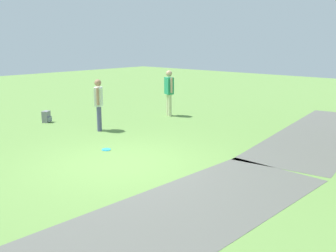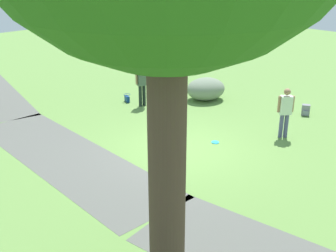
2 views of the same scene
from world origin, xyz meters
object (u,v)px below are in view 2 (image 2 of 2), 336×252
(backpack_by_boulder, at_px, (210,86))
(spare_backpack_on_lawn, at_px, (306,110))
(frisbee_on_grass, at_px, (215,142))
(handbag_on_grass, at_px, (127,98))
(lawn_boulder, at_px, (206,89))
(man_near_boulder, at_px, (285,109))
(woman_with_handbag, at_px, (142,81))

(backpack_by_boulder, xyz_separation_m, spare_backpack_on_lawn, (-4.41, -0.11, 0.00))
(backpack_by_boulder, relative_size, spare_backpack_on_lawn, 1.00)
(spare_backpack_on_lawn, relative_size, frisbee_on_grass, 1.68)
(handbag_on_grass, xyz_separation_m, spare_backpack_on_lawn, (-5.81, -3.63, 0.05))
(lawn_boulder, relative_size, frisbee_on_grass, 8.15)
(man_near_boulder, height_order, spare_backpack_on_lawn, man_near_boulder)
(lawn_boulder, height_order, backpack_by_boulder, lawn_boulder)
(woman_with_handbag, relative_size, frisbee_on_grass, 7.22)
(lawn_boulder, relative_size, backpack_by_boulder, 4.84)
(handbag_on_grass, bearing_deg, woman_with_handbag, -172.26)
(handbag_on_grass, relative_size, backpack_by_boulder, 0.88)
(lawn_boulder, xyz_separation_m, spare_backpack_on_lawn, (-3.76, -1.20, -0.26))
(spare_backpack_on_lawn, bearing_deg, woman_with_handbag, 35.08)
(frisbee_on_grass, bearing_deg, woman_with_handbag, -9.83)
(lawn_boulder, bearing_deg, handbag_on_grass, 49.87)
(lawn_boulder, height_order, spare_backpack_on_lawn, lawn_boulder)
(handbag_on_grass, xyz_separation_m, backpack_by_boulder, (-1.39, -3.51, 0.05))
(spare_backpack_on_lawn, xyz_separation_m, frisbee_on_grass, (0.78, 4.25, -0.18))
(woman_with_handbag, distance_m, frisbee_on_grass, 4.40)
(lawn_boulder, xyz_separation_m, handbag_on_grass, (2.04, 2.42, -0.31))
(man_near_boulder, xyz_separation_m, handbag_on_grass, (6.28, 1.26, -0.80))
(lawn_boulder, relative_size, man_near_boulder, 1.19)
(woman_with_handbag, relative_size, spare_backpack_on_lawn, 4.29)
(backpack_by_boulder, bearing_deg, spare_backpack_on_lawn, -178.52)
(woman_with_handbag, height_order, frisbee_on_grass, woman_with_handbag)
(handbag_on_grass, distance_m, spare_backpack_on_lawn, 6.85)
(handbag_on_grass, height_order, frisbee_on_grass, handbag_on_grass)
(lawn_boulder, xyz_separation_m, woman_with_handbag, (1.25, 2.32, 0.55))
(woman_with_handbag, height_order, man_near_boulder, woman_with_handbag)
(man_near_boulder, relative_size, backpack_by_boulder, 4.07)
(handbag_on_grass, bearing_deg, backpack_by_boulder, -111.63)
(man_near_boulder, relative_size, spare_backpack_on_lawn, 4.07)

